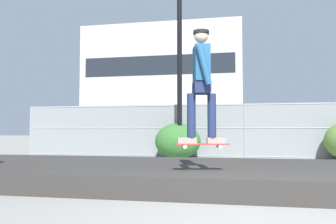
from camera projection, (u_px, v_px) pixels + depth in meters
The scene contains 10 objects.
ground_plane at pixel (264, 217), 3.70m from camera, with size 120.00×120.00×0.00m, color gray.
gravel_berm at pixel (253, 175), 5.98m from camera, with size 14.02×3.52×0.31m, color #33302D.
skateboard at pixel (202, 144), 5.15m from camera, with size 0.82×0.39×0.07m.
skater at pixel (201, 78), 5.21m from camera, with size 0.72×0.62×1.73m.
chain_fence at pixel (245, 131), 11.68m from camera, with size 16.07×0.06×1.85m.
street_lamp at pixel (179, 17), 11.41m from camera, with size 0.44×0.44×7.61m.
parked_car_near at pixel (116, 133), 16.34m from camera, with size 4.52×2.20×1.66m.
parked_car_mid at pixel (258, 133), 14.61m from camera, with size 4.45×2.05×1.66m.
library_building at pixel (169, 87), 51.29m from camera, with size 21.24×14.88×14.97m.
shrub_left at pixel (178, 141), 11.41m from camera, with size 1.51×1.24×1.17m.
Camera 1 is at (-0.28, -3.88, 0.92)m, focal length 37.06 mm.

